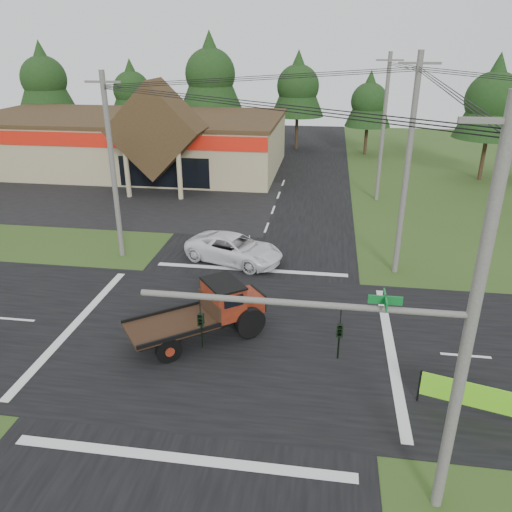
# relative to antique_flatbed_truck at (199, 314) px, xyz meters

# --- Properties ---
(ground) EXTENTS (120.00, 120.00, 0.00)m
(ground) POSITION_rel_antique_flatbed_truck_xyz_m (1.09, 0.32, -1.24)
(ground) COLOR #2E491A
(ground) RESTS_ON ground
(road_ns) EXTENTS (12.00, 120.00, 0.02)m
(road_ns) POSITION_rel_antique_flatbed_truck_xyz_m (1.09, 0.32, -1.23)
(road_ns) COLOR black
(road_ns) RESTS_ON ground
(road_ew) EXTENTS (120.00, 12.00, 0.02)m
(road_ew) POSITION_rel_antique_flatbed_truck_xyz_m (1.09, 0.32, -1.23)
(road_ew) COLOR black
(road_ew) RESTS_ON ground
(parking_apron) EXTENTS (28.00, 14.00, 0.02)m
(parking_apron) POSITION_rel_antique_flatbed_truck_xyz_m (-12.91, 19.32, -1.23)
(parking_apron) COLOR black
(parking_apron) RESTS_ON ground
(cvs_building) EXTENTS (30.40, 18.20, 9.19)m
(cvs_building) POSITION_rel_antique_flatbed_truck_xyz_m (-14.61, 29.88, 1.54)
(cvs_building) COLOR tan
(cvs_building) RESTS_ON ground
(traffic_signal_mast) EXTENTS (8.12, 0.24, 7.00)m
(traffic_signal_mast) POSITION_rel_antique_flatbed_truck_xyz_m (6.91, -7.18, 3.18)
(traffic_signal_mast) COLOR #595651
(traffic_signal_mast) RESTS_ON ground
(utility_pole_nr) EXTENTS (2.00, 0.30, 11.00)m
(utility_pole_nr) POSITION_rel_antique_flatbed_truck_xyz_m (8.59, -7.18, 4.40)
(utility_pole_nr) COLOR #595651
(utility_pole_nr) RESTS_ON ground
(utility_pole_nw) EXTENTS (2.00, 0.30, 10.50)m
(utility_pole_nw) POSITION_rel_antique_flatbed_truck_xyz_m (-6.91, 8.32, 4.15)
(utility_pole_nw) COLOR #595651
(utility_pole_nw) RESTS_ON ground
(utility_pole_ne) EXTENTS (2.00, 0.30, 11.50)m
(utility_pole_ne) POSITION_rel_antique_flatbed_truck_xyz_m (9.09, 8.32, 4.65)
(utility_pole_ne) COLOR #595651
(utility_pole_ne) RESTS_ON ground
(utility_pole_n) EXTENTS (2.00, 0.30, 11.20)m
(utility_pole_n) POSITION_rel_antique_flatbed_truck_xyz_m (9.09, 22.32, 4.50)
(utility_pole_n) COLOR #595651
(utility_pole_n) RESTS_ON ground
(tree_row_a) EXTENTS (6.72, 6.72, 12.12)m
(tree_row_a) POSITION_rel_antique_flatbed_truck_xyz_m (-28.91, 40.32, 6.81)
(tree_row_a) COLOR #332316
(tree_row_a) RESTS_ON ground
(tree_row_b) EXTENTS (5.60, 5.60, 10.10)m
(tree_row_b) POSITION_rel_antique_flatbed_truck_xyz_m (-18.91, 42.32, 5.46)
(tree_row_b) COLOR #332316
(tree_row_b) RESTS_ON ground
(tree_row_c) EXTENTS (7.28, 7.28, 13.13)m
(tree_row_c) POSITION_rel_antique_flatbed_truck_xyz_m (-8.91, 41.32, 7.48)
(tree_row_c) COLOR #332316
(tree_row_c) RESTS_ON ground
(tree_row_d) EXTENTS (6.16, 6.16, 11.11)m
(tree_row_d) POSITION_rel_antique_flatbed_truck_xyz_m (1.09, 42.32, 6.14)
(tree_row_d) COLOR #332316
(tree_row_d) RESTS_ON ground
(tree_row_e) EXTENTS (5.04, 5.04, 9.09)m
(tree_row_e) POSITION_rel_antique_flatbed_truck_xyz_m (9.09, 40.32, 4.79)
(tree_row_e) COLOR #332316
(tree_row_e) RESTS_ON ground
(tree_side_ne) EXTENTS (6.16, 6.16, 11.11)m
(tree_side_ne) POSITION_rel_antique_flatbed_truck_xyz_m (19.09, 30.32, 6.14)
(tree_side_ne) COLOR #332316
(tree_side_ne) RESTS_ON ground
(antique_flatbed_truck) EXTENTS (6.09, 5.40, 2.48)m
(antique_flatbed_truck) POSITION_rel_antique_flatbed_truck_xyz_m (0.00, 0.00, 0.00)
(antique_flatbed_truck) COLOR #61190D
(antique_flatbed_truck) RESTS_ON ground
(roadside_banner) EXTENTS (3.76, 1.12, 1.32)m
(roadside_banner) POSITION_rel_antique_flatbed_truck_xyz_m (10.53, -3.31, -0.58)
(roadside_banner) COLOR #6ACE1B
(roadside_banner) RESTS_ON ground
(white_pickup) EXTENTS (6.26, 4.39, 1.59)m
(white_pickup) POSITION_rel_antique_flatbed_truck_xyz_m (-0.05, 8.39, -0.45)
(white_pickup) COLOR white
(white_pickup) RESTS_ON ground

